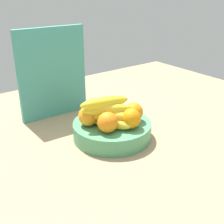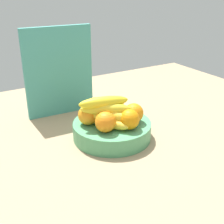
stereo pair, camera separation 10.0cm
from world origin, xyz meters
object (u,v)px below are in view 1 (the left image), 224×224
(orange_back_left, at_px, (108,122))
(banana_bunch, at_px, (107,112))
(fruit_bowl, at_px, (112,130))
(cutting_board, at_px, (53,74))
(orange_front_left, at_px, (113,106))
(orange_back_right, at_px, (131,119))
(orange_top_stack, at_px, (133,112))
(orange_front_right, at_px, (94,107))
(orange_center, at_px, (88,116))

(orange_back_left, relative_size, banana_bunch, 0.40)
(fruit_bowl, bearing_deg, cutting_board, 103.82)
(orange_front_left, relative_size, orange_back_right, 1.00)
(banana_bunch, distance_m, cutting_board, 0.32)
(fruit_bowl, distance_m, orange_top_stack, 0.10)
(fruit_bowl, bearing_deg, orange_front_right, 103.10)
(orange_center, distance_m, cutting_board, 0.28)
(orange_front_right, xyz_separation_m, banana_bunch, (-0.01, -0.10, 0.02))
(orange_center, xyz_separation_m, cutting_board, (0.00, 0.26, 0.09))
(orange_top_stack, bearing_deg, fruit_bowl, 151.61)
(orange_center, distance_m, orange_back_left, 0.08)
(orange_back_left, bearing_deg, orange_back_right, -16.61)
(orange_front_right, height_order, banana_bunch, banana_bunch)
(orange_center, bearing_deg, orange_front_right, 42.26)
(fruit_bowl, height_order, orange_top_stack, orange_top_stack)
(orange_front_left, bearing_deg, cutting_board, 115.93)
(orange_back_left, bearing_deg, orange_top_stack, 5.55)
(orange_back_left, height_order, orange_top_stack, same)
(orange_front_left, xyz_separation_m, banana_bunch, (-0.08, -0.07, 0.02))
(orange_back_right, bearing_deg, orange_top_stack, 40.23)
(fruit_bowl, bearing_deg, orange_back_left, -138.45)
(orange_back_left, bearing_deg, cutting_board, 93.17)
(orange_center, distance_m, orange_top_stack, 0.16)
(orange_front_right, height_order, orange_top_stack, same)
(orange_front_left, relative_size, orange_top_stack, 1.00)
(orange_front_left, xyz_separation_m, orange_top_stack, (0.02, -0.09, 0.00))
(orange_back_right, bearing_deg, orange_front_left, 81.43)
(fruit_bowl, relative_size, orange_center, 4.00)
(fruit_bowl, relative_size, orange_front_right, 4.00)
(orange_front_right, xyz_separation_m, orange_center, (-0.06, -0.05, 0.00))
(orange_top_stack, bearing_deg, orange_back_right, -139.77)
(orange_center, xyz_separation_m, orange_back_left, (0.02, -0.08, 0.00))
(orange_back_right, height_order, banana_bunch, banana_bunch)
(orange_front_left, relative_size, orange_front_right, 1.00)
(fruit_bowl, xyz_separation_m, orange_top_stack, (0.07, -0.04, 0.06))
(fruit_bowl, xyz_separation_m, orange_back_left, (-0.05, -0.05, 0.06))
(orange_front_left, relative_size, cutting_board, 0.19)
(orange_front_right, xyz_separation_m, orange_top_stack, (0.09, -0.12, 0.00))
(orange_center, height_order, orange_top_stack, same)
(orange_front_left, bearing_deg, orange_center, -168.71)
(banana_bunch, height_order, cutting_board, cutting_board)
(fruit_bowl, xyz_separation_m, orange_back_right, (0.02, -0.07, 0.06))
(orange_front_left, distance_m, orange_back_right, 0.13)
(orange_back_left, height_order, banana_bunch, banana_bunch)
(orange_front_left, xyz_separation_m, orange_front_right, (-0.06, 0.03, 0.00))
(orange_front_left, relative_size, banana_bunch, 0.40)
(orange_back_left, relative_size, orange_back_right, 1.00)
(fruit_bowl, height_order, banana_bunch, banana_bunch)
(orange_front_left, distance_m, cutting_board, 0.28)
(orange_front_right, xyz_separation_m, cutting_board, (-0.05, 0.21, 0.09))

